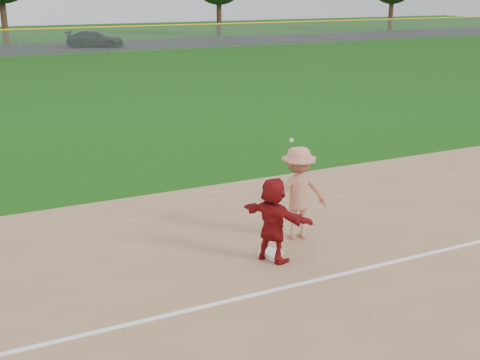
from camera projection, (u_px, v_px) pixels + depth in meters
name	position (u px, v px, depth m)	size (l,w,h in m)	color
ground	(274.00, 268.00, 11.27)	(160.00, 160.00, 0.00)	#15490E
foul_line	(296.00, 285.00, 10.58)	(60.00, 0.10, 0.01)	white
parking_asphalt	(13.00, 49.00, 50.79)	(120.00, 10.00, 0.01)	black
first_base	(270.00, 253.00, 11.75)	(0.36, 0.36, 0.08)	white
base_runner	(273.00, 220.00, 11.31)	(1.54, 0.49, 1.66)	maroon
car_right	(95.00, 39.00, 52.44)	(1.98, 4.87, 1.41)	black
first_base_play	(298.00, 193.00, 12.34)	(1.39, 1.19, 2.33)	#ADADB0
outfield_fence	(19.00, 30.00, 45.03)	(110.00, 0.12, 110.00)	#999EA0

